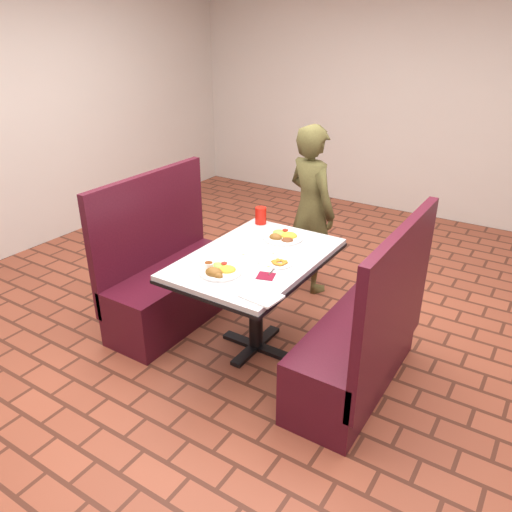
% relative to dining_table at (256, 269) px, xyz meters
% --- Properties ---
extents(room, '(7.00, 7.04, 2.82)m').
position_rel_dining_table_xyz_m(room, '(0.00, 0.00, 1.26)').
color(room, '#9B4A32').
rests_on(room, ground).
extents(dining_table, '(0.81, 1.21, 0.75)m').
position_rel_dining_table_xyz_m(dining_table, '(0.00, 0.00, 0.00)').
color(dining_table, silver).
rests_on(dining_table, ground).
extents(booth_bench_left, '(0.47, 1.20, 1.17)m').
position_rel_dining_table_xyz_m(booth_bench_left, '(-0.80, 0.00, -0.32)').
color(booth_bench_left, '#4B111F').
rests_on(booth_bench_left, ground).
extents(booth_bench_right, '(0.47, 1.20, 1.17)m').
position_rel_dining_table_xyz_m(booth_bench_right, '(0.80, 0.00, -0.32)').
color(booth_bench_right, '#4B111F').
rests_on(booth_bench_right, ground).
extents(diner_person, '(0.63, 0.54, 1.46)m').
position_rel_dining_table_xyz_m(diner_person, '(-0.13, 1.08, 0.07)').
color(diner_person, brown).
rests_on(diner_person, ground).
extents(near_dinner_plate, '(0.27, 0.27, 0.08)m').
position_rel_dining_table_xyz_m(near_dinner_plate, '(-0.06, -0.34, 0.13)').
color(near_dinner_plate, white).
rests_on(near_dinner_plate, dining_table).
extents(far_dinner_plate, '(0.29, 0.29, 0.07)m').
position_rel_dining_table_xyz_m(far_dinner_plate, '(0.01, 0.36, 0.12)').
color(far_dinner_plate, white).
rests_on(far_dinner_plate, dining_table).
extents(plantain_plate, '(0.16, 0.16, 0.02)m').
position_rel_dining_table_xyz_m(plantain_plate, '(0.20, -0.03, 0.11)').
color(plantain_plate, white).
rests_on(plantain_plate, dining_table).
extents(maroon_napkin, '(0.13, 0.13, 0.00)m').
position_rel_dining_table_xyz_m(maroon_napkin, '(0.21, -0.22, 0.10)').
color(maroon_napkin, maroon).
rests_on(maroon_napkin, dining_table).
extents(spoon_utensil, '(0.03, 0.12, 0.00)m').
position_rel_dining_table_xyz_m(spoon_utensil, '(0.21, -0.14, 0.10)').
color(spoon_utensil, silver).
rests_on(spoon_utensil, dining_table).
extents(red_tumbler, '(0.09, 0.09, 0.13)m').
position_rel_dining_table_xyz_m(red_tumbler, '(-0.30, 0.53, 0.16)').
color(red_tumbler, red).
rests_on(red_tumbler, dining_table).
extents(paper_napkin, '(0.24, 0.19, 0.01)m').
position_rel_dining_table_xyz_m(paper_napkin, '(0.33, -0.45, 0.10)').
color(paper_napkin, white).
rests_on(paper_napkin, dining_table).
extents(knife_utensil, '(0.06, 0.15, 0.00)m').
position_rel_dining_table_xyz_m(knife_utensil, '(-0.05, -0.33, 0.11)').
color(knife_utensil, '#B8B7BC').
rests_on(knife_utensil, dining_table).
extents(fork_utensil, '(0.06, 0.14, 0.00)m').
position_rel_dining_table_xyz_m(fork_utensil, '(-0.08, -0.38, 0.11)').
color(fork_utensil, silver).
rests_on(fork_utensil, dining_table).
extents(lettuce_shreds, '(0.28, 0.32, 0.00)m').
position_rel_dining_table_xyz_m(lettuce_shreds, '(0.04, 0.06, 0.10)').
color(lettuce_shreds, '#8FB448').
rests_on(lettuce_shreds, dining_table).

